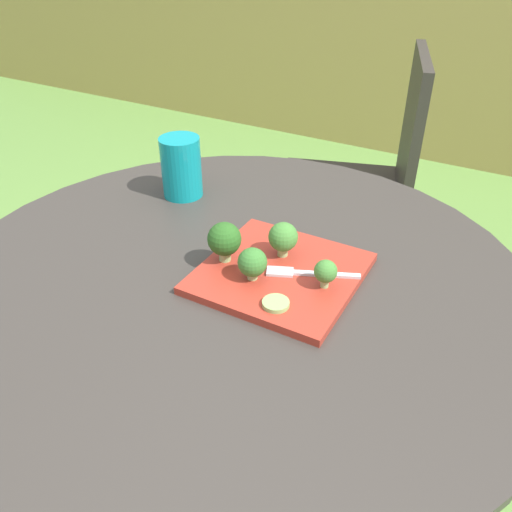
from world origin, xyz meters
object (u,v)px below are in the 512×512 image
(salad_plate, at_px, (280,273))
(patio_chair, at_px, (371,170))
(fork, at_px, (304,273))
(drinking_glass, at_px, (182,170))

(salad_plate, bearing_deg, patio_chair, 98.27)
(patio_chair, distance_m, fork, 0.99)
(patio_chair, relative_size, fork, 6.07)
(drinking_glass, xyz_separation_m, fork, (0.36, -0.16, -0.04))
(patio_chair, xyz_separation_m, salad_plate, (0.14, -0.95, 0.22))
(patio_chair, xyz_separation_m, fork, (0.18, -0.95, 0.23))
(drinking_glass, height_order, fork, drinking_glass)
(salad_plate, bearing_deg, drinking_glass, 152.34)
(salad_plate, xyz_separation_m, fork, (0.04, 0.01, 0.01))
(patio_chair, relative_size, drinking_glass, 7.05)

